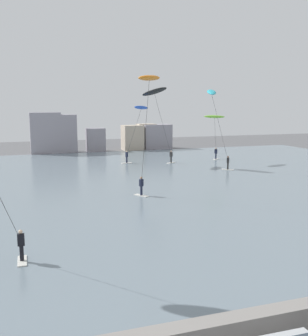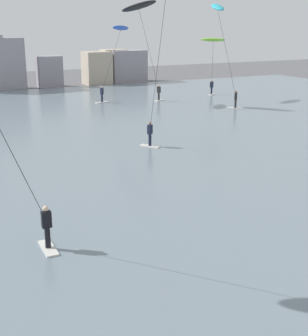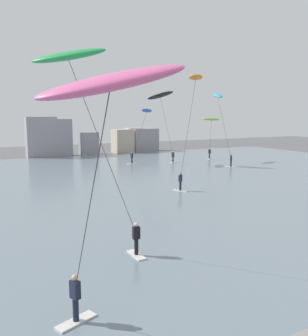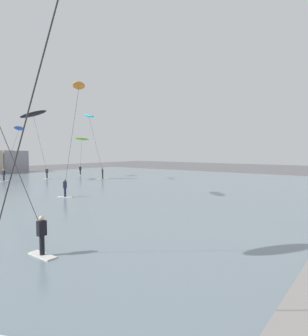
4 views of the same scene
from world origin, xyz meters
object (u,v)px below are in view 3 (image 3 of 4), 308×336
kitesurfer_black (161,100)px  kitesurfer_blue (145,116)px  kitesurfer_cyan (219,102)px  kitesurfer_orange (194,89)px  kitesurfer_lime (211,122)px  kitesurfer_green (76,76)px  kitesurfer_pink (105,111)px

kitesurfer_black → kitesurfer_blue: bearing=136.0°
kitesurfer_cyan → kitesurfer_blue: (-6.55, 7.34, -1.69)m
kitesurfer_orange → kitesurfer_lime: 22.87m
kitesurfer_green → kitesurfer_black: 33.07m
kitesurfer_pink → kitesurfer_lime: (28.52, 34.69, -1.23)m
kitesurfer_green → kitesurfer_lime: 38.45m
kitesurfer_green → kitesurfer_black: bearing=55.2°
kitesurfer_pink → kitesurfer_cyan: size_ratio=0.85×
kitesurfer_cyan → kitesurfer_orange: kitesurfer_orange is taller
kitesurfer_green → kitesurfer_black: (18.88, 27.15, 0.25)m
kitesurfer_cyan → kitesurfer_black: kitesurfer_black is taller
kitesurfer_pink → kitesurfer_orange: size_ratio=0.81×
kitesurfer_blue → kitesurfer_green: bearing=-121.1°
kitesurfer_black → kitesurfer_lime: bearing=0.1°
kitesurfer_pink → kitesurfer_cyan: bearing=48.8°
kitesurfer_green → kitesurfer_lime: bearing=45.1°
kitesurfer_green → kitesurfer_blue: size_ratio=1.27×
kitesurfer_black → kitesurfer_cyan: bearing=-49.5°
kitesurfer_cyan → kitesurfer_black: bearing=130.5°
kitesurfer_green → kitesurfer_lime: (27.06, 27.17, -2.73)m
kitesurfer_pink → kitesurfer_blue: kitesurfer_pink is taller
kitesurfer_blue → kitesurfer_lime: bearing=-8.8°
kitesurfer_lime → kitesurfer_blue: bearing=171.2°
kitesurfer_pink → kitesurfer_cyan: (25.31, 28.86, 1.35)m
kitesurfer_black → kitesurfer_orange: (-6.40, -17.32, 0.17)m
kitesurfer_pink → kitesurfer_orange: kitesurfer_orange is taller
kitesurfer_pink → kitesurfer_lime: kitesurfer_pink is taller
kitesurfer_orange → kitesurfer_lime: size_ratio=1.58×
kitesurfer_cyan → kitesurfer_lime: kitesurfer_cyan is taller
kitesurfer_pink → kitesurfer_green: bearing=79.0°
kitesurfer_pink → kitesurfer_black: size_ratio=0.82×
kitesurfer_green → kitesurfer_pink: kitesurfer_green is taller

